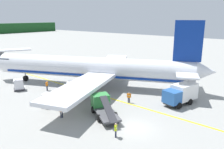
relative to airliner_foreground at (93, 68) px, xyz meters
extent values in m
cylinder|color=silver|center=(-0.24, 0.51, 0.11)|extent=(18.86, 34.16, 3.80)
cone|color=silver|center=(-8.47, 17.86, 0.11)|extent=(4.29, 3.72, 3.61)
cone|color=silver|center=(8.15, -17.20, 0.51)|extent=(4.29, 4.28, 3.23)
cube|color=#192333|center=(-7.53, 15.87, 0.96)|extent=(3.95, 3.55, 0.60)
cube|color=silver|center=(-7.65, -5.21, -0.56)|extent=(16.69, 9.83, 0.50)
cylinder|color=slate|center=(-5.94, -2.41, -1.76)|extent=(3.36, 3.83, 2.20)
cube|color=silver|center=(8.87, 2.62, -0.56)|extent=(16.16, 12.43, 0.50)
cylinder|color=slate|center=(5.62, 3.08, -1.76)|extent=(3.36, 3.83, 2.20)
cube|color=navy|center=(6.83, -14.40, 5.26)|extent=(2.21, 4.13, 6.50)
cube|color=silver|center=(6.83, -14.40, 0.51)|extent=(10.77, 7.35, 0.24)
cube|color=navy|center=(-0.24, 0.51, -0.94)|extent=(17.14, 30.82, 0.36)
cylinder|color=black|center=(-6.10, 12.87, -2.84)|extent=(0.79, 1.14, 1.10)
cylinder|color=gray|center=(-6.10, 12.87, -2.04)|extent=(0.20, 0.20, 0.50)
cylinder|color=black|center=(-1.95, -1.96, -2.84)|extent=(0.79, 1.14, 1.10)
cylinder|color=gray|center=(-1.95, -1.96, -2.04)|extent=(0.20, 0.20, 0.50)
cylinder|color=black|center=(2.75, 0.27, -2.84)|extent=(0.79, 1.14, 1.10)
cylinder|color=gray|center=(2.75, 0.27, -2.04)|extent=(0.20, 0.20, 0.50)
cube|color=white|center=(4.09, 41.00, -0.96)|extent=(14.08, 9.90, 0.43)
cylinder|color=slate|center=(2.96, 43.57, -1.99)|extent=(3.08, 3.33, 1.89)
cube|color=#2659A5|center=(-0.02, -15.35, -1.89)|extent=(2.29, 2.58, 1.80)
cube|color=#192333|center=(-0.85, -15.14, -1.53)|extent=(0.53, 1.81, 0.94)
cube|color=white|center=(2.66, -16.03, -1.65)|extent=(4.17, 3.05, 2.29)
cube|color=#262628|center=(1.79, -15.81, -2.87)|extent=(5.75, 2.86, 0.16)
cylinder|color=black|center=(0.00, -16.49, -2.94)|extent=(0.94, 0.49, 0.90)
cylinder|color=black|center=(0.54, -14.36, -2.94)|extent=(0.94, 0.49, 0.90)
cylinder|color=black|center=(2.39, -17.10, -2.94)|extent=(0.94, 0.49, 0.90)
cylinder|color=black|center=(2.93, -14.97, -2.94)|extent=(0.94, 0.49, 0.90)
cube|color=#338C3F|center=(-7.53, -8.58, -1.89)|extent=(2.81, 2.67, 1.80)
cube|color=#192333|center=(-7.09, -7.85, -1.53)|extent=(1.63, 1.02, 0.94)
cube|color=#4C4C51|center=(-9.06, -11.15, -2.67)|extent=(4.04, 4.72, 0.24)
cube|color=#2D2D33|center=(-9.27, -11.50, -1.69)|extent=(2.99, 4.17, 1.84)
cube|color=#262628|center=(-8.60, -10.38, -2.87)|extent=(4.40, 5.93, 0.16)
cylinder|color=black|center=(-8.62, -8.28, -2.94)|extent=(0.70, 0.92, 0.90)
cylinder|color=black|center=(-6.74, -9.41, -2.94)|extent=(0.70, 0.92, 0.90)
cylinder|color=black|center=(-10.01, -10.59, -2.94)|extent=(0.70, 0.92, 0.90)
cylinder|color=black|center=(-8.12, -11.72, -2.94)|extent=(0.70, 0.92, 0.90)
cube|color=#333338|center=(-9.94, 8.39, -3.24)|extent=(2.26, 2.26, 0.30)
cube|color=silver|center=(-9.94, 8.39, -2.27)|extent=(1.99, 1.99, 1.64)
cube|color=silver|center=(-10.41, 8.62, -1.60)|extent=(1.21, 1.62, 0.55)
cube|color=#333338|center=(-11.02, -1.87, -3.24)|extent=(2.31, 2.31, 0.30)
cube|color=silver|center=(-11.02, -1.87, -2.27)|extent=(2.03, 2.03, 1.65)
cube|color=silver|center=(-11.42, -2.18, -1.59)|extent=(1.37, 1.53, 0.55)
cylinder|color=#191E33|center=(-11.44, -14.41, -2.99)|extent=(0.14, 0.14, 0.80)
cylinder|color=#191E33|center=(-11.60, -14.49, -2.99)|extent=(0.14, 0.14, 0.80)
cube|color=#CCE519|center=(-11.52, -14.45, -2.28)|extent=(0.49, 0.40, 0.60)
cube|color=silver|center=(-11.52, -14.45, -2.25)|extent=(0.51, 0.41, 0.06)
sphere|color=tan|center=(-11.52, -14.45, -1.87)|extent=(0.22, 0.22, 0.22)
cylinder|color=#CCE519|center=(-11.28, -14.33, -2.25)|extent=(0.09, 0.09, 0.57)
cylinder|color=#CCE519|center=(-11.76, -14.58, -2.25)|extent=(0.09, 0.09, 0.57)
cylinder|color=#191E33|center=(-2.55, -9.88, -2.99)|extent=(0.14, 0.14, 0.81)
cylinder|color=#191E33|center=(-2.62, -9.71, -2.99)|extent=(0.14, 0.14, 0.81)
cube|color=orange|center=(-2.59, -9.80, -2.28)|extent=(0.38, 0.49, 0.61)
cube|color=silver|center=(-2.59, -9.80, -2.25)|extent=(0.40, 0.50, 0.06)
sphere|color=tan|center=(-2.59, -9.80, -1.86)|extent=(0.22, 0.22, 0.22)
cylinder|color=orange|center=(-2.47, -10.04, -2.25)|extent=(0.09, 0.09, 0.58)
cylinder|color=orange|center=(-2.70, -9.55, -2.25)|extent=(0.09, 0.09, 0.58)
cylinder|color=#191E33|center=(-12.27, -6.19, -2.96)|extent=(0.14, 0.14, 0.86)
cylinder|color=#191E33|center=(-12.11, -6.28, -2.96)|extent=(0.14, 0.14, 0.86)
cube|color=orange|center=(-12.19, -6.24, -2.21)|extent=(0.49, 0.41, 0.64)
cube|color=silver|center=(-12.19, -6.24, -2.18)|extent=(0.50, 0.43, 0.06)
sphere|color=tan|center=(-12.19, -6.24, -1.77)|extent=(0.23, 0.23, 0.23)
cylinder|color=orange|center=(-12.42, -6.10, -2.18)|extent=(0.09, 0.09, 0.61)
cylinder|color=orange|center=(-11.96, -6.37, -2.18)|extent=(0.09, 0.09, 0.61)
cylinder|color=#191E33|center=(-6.87, 4.47, -2.96)|extent=(0.14, 0.14, 0.85)
cylinder|color=#191E33|center=(-7.04, 4.40, -2.96)|extent=(0.14, 0.14, 0.85)
cube|color=orange|center=(-6.95, 4.43, -2.22)|extent=(0.49, 0.38, 0.64)
cube|color=silver|center=(-6.95, 4.43, -2.19)|extent=(0.50, 0.39, 0.06)
sphere|color=tan|center=(-6.95, 4.43, -1.79)|extent=(0.23, 0.23, 0.23)
cylinder|color=orange|center=(-6.71, 4.54, -2.19)|extent=(0.09, 0.09, 0.61)
cylinder|color=orange|center=(-7.20, 4.32, -2.19)|extent=(0.09, 0.09, 0.61)
cube|color=yellow|center=(-2.92, -4.49, -3.39)|extent=(0.30, 60.00, 0.01)
camera|label=1|loc=(-28.17, -27.73, 8.97)|focal=35.88mm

